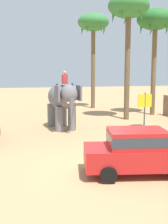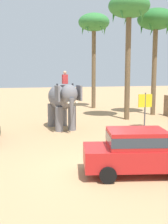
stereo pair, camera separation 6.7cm
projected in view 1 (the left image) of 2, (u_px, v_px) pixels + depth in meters
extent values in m
plane|color=tan|center=(101.00, 169.00, 11.08)|extent=(120.00, 120.00, 0.00)
cube|color=red|center=(139.00, 156.00, 10.47)|extent=(4.36, 2.51, 0.76)
cube|color=red|center=(137.00, 138.00, 10.37)|extent=(2.38, 1.96, 0.64)
cube|color=#2D3842|center=(137.00, 138.00, 10.37)|extent=(2.40, 1.98, 0.35)
cylinder|color=black|center=(165.00, 159.00, 11.43)|extent=(0.62, 0.30, 0.60)
cylinder|color=black|center=(103.00, 160.00, 11.30)|extent=(0.62, 0.30, 0.60)
cylinder|color=black|center=(109.00, 175.00, 9.62)|extent=(0.62, 0.30, 0.60)
ellipsoid|color=slate|center=(61.00, 97.00, 18.88)|extent=(1.98, 3.28, 1.70)
cylinder|color=slate|center=(72.00, 118.00, 18.38)|extent=(0.52, 0.52, 1.60)
cylinder|color=slate|center=(59.00, 119.00, 18.05)|extent=(0.52, 0.52, 1.60)
cylinder|color=slate|center=(63.00, 114.00, 20.08)|extent=(0.52, 0.52, 1.60)
cylinder|color=slate|center=(51.00, 115.00, 19.75)|extent=(0.52, 0.52, 1.60)
ellipsoid|color=slate|center=(69.00, 94.00, 17.34)|extent=(1.22, 1.13, 1.20)
cube|color=slate|center=(79.00, 93.00, 17.70)|extent=(0.22, 0.81, 0.96)
cube|color=slate|center=(57.00, 94.00, 17.16)|extent=(0.22, 0.81, 0.96)
cone|color=slate|center=(71.00, 111.00, 17.07)|extent=(0.40, 0.40, 1.60)
cone|color=beige|center=(75.00, 103.00, 17.15)|extent=(0.19, 0.57, 0.21)
cone|color=beige|center=(67.00, 103.00, 16.95)|extent=(0.19, 0.57, 0.21)
cube|color=red|center=(65.00, 79.00, 17.93)|extent=(0.37, 0.28, 0.60)
sphere|color=tan|center=(65.00, 73.00, 17.87)|extent=(0.22, 0.22, 0.22)
cylinder|color=#333338|center=(72.00, 88.00, 18.20)|extent=(0.12, 0.12, 0.55)
cylinder|color=#333338|center=(57.00, 88.00, 17.81)|extent=(0.12, 0.12, 0.55)
cylinder|color=brown|center=(127.00, 65.00, 22.19)|extent=(0.42, 0.42, 8.64)
ellipsoid|color=#337A38|center=(129.00, 6.00, 21.55)|extent=(3.20, 3.20, 1.80)
cone|color=#337A38|center=(143.00, 13.00, 21.92)|extent=(0.40, 0.92, 1.64)
cone|color=#337A38|center=(127.00, 16.00, 22.80)|extent=(0.91, 0.57, 1.67)
cone|color=#337A38|center=(113.00, 14.00, 22.04)|extent=(0.73, 0.83, 1.69)
cone|color=#337A38|center=(120.00, 10.00, 20.70)|extent=(0.73, 0.83, 1.69)
cone|color=#337A38|center=(139.00, 10.00, 20.62)|extent=(0.91, 0.57, 1.67)
cylinder|color=brown|center=(93.00, 67.00, 29.38)|extent=(0.42, 0.42, 8.67)
ellipsoid|color=#337A38|center=(93.00, 22.00, 28.74)|extent=(3.20, 3.20, 1.80)
cone|color=#337A38|center=(104.00, 28.00, 29.11)|extent=(0.40, 0.92, 1.64)
cone|color=#337A38|center=(93.00, 29.00, 29.99)|extent=(0.91, 0.57, 1.67)
cone|color=#337A38|center=(82.00, 28.00, 29.23)|extent=(0.73, 0.83, 1.69)
cone|color=#337A38|center=(86.00, 26.00, 27.88)|extent=(0.73, 0.83, 1.69)
cone|color=#337A38|center=(100.00, 26.00, 27.81)|extent=(0.91, 0.57, 1.67)
cylinder|color=brown|center=(154.00, 69.00, 24.72)|extent=(0.42, 0.42, 8.11)
ellipsoid|color=#286B2D|center=(155.00, 19.00, 24.12)|extent=(3.20, 3.20, 1.80)
cone|color=#286B2D|center=(168.00, 26.00, 24.49)|extent=(0.40, 0.92, 1.64)
cone|color=#286B2D|center=(153.00, 27.00, 25.37)|extent=(0.91, 0.57, 1.67)
cone|color=#286B2D|center=(141.00, 26.00, 24.61)|extent=(0.73, 0.83, 1.69)
cone|color=#286B2D|center=(149.00, 23.00, 23.26)|extent=(0.73, 0.83, 1.69)
cone|color=#286B2D|center=(166.00, 23.00, 23.19)|extent=(0.91, 0.57, 1.67)
cylinder|color=#4C4C51|center=(145.00, 110.00, 19.41)|extent=(0.10, 0.10, 2.40)
cube|color=yellow|center=(145.00, 101.00, 19.32)|extent=(1.00, 0.08, 0.90)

